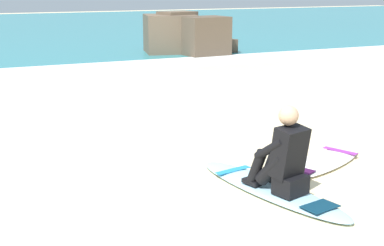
# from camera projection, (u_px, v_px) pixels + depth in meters

# --- Properties ---
(ground_plane) EXTENTS (80.00, 80.00, 0.00)m
(ground_plane) POSITION_uv_depth(u_px,v_px,m) (187.00, 189.00, 6.15)
(ground_plane) COLOR beige
(breaking_foam) EXTENTS (80.00, 0.90, 0.11)m
(breaking_foam) POSITION_uv_depth(u_px,v_px,m) (44.00, 70.00, 14.16)
(breaking_foam) COLOR white
(breaking_foam) RESTS_ON ground
(surfboard_main) EXTENTS (0.95, 2.32, 0.08)m
(surfboard_main) POSITION_uv_depth(u_px,v_px,m) (270.00, 189.00, 6.05)
(surfboard_main) COLOR #9ED1E5
(surfboard_main) RESTS_ON ground
(surfer_seated) EXTENTS (0.50, 0.76, 0.95)m
(surfer_seated) POSITION_uv_depth(u_px,v_px,m) (283.00, 159.00, 5.80)
(surfer_seated) COLOR black
(surfer_seated) RESTS_ON surfboard_main
(surfboard_spare_far) EXTENTS (1.82, 1.17, 0.08)m
(surfboard_spare_far) POSITION_uv_depth(u_px,v_px,m) (321.00, 162.00, 6.95)
(surfboard_spare_far) COLOR white
(surfboard_spare_far) RESTS_ON ground
(rock_outcrop_distant) EXTENTS (2.87, 2.54, 1.38)m
(rock_outcrop_distant) POSITION_uv_depth(u_px,v_px,m) (185.00, 37.00, 17.27)
(rock_outcrop_distant) COLOR brown
(rock_outcrop_distant) RESTS_ON ground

